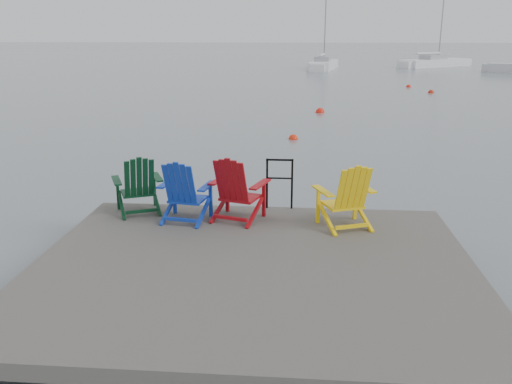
# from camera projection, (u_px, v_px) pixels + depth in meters

# --- Properties ---
(ground) EXTENTS (400.00, 400.00, 0.00)m
(ground) POSITION_uv_depth(u_px,v_px,m) (253.00, 297.00, 7.48)
(ground) COLOR slate
(ground) RESTS_ON ground
(dock) EXTENTS (6.00, 5.00, 1.40)m
(dock) POSITION_uv_depth(u_px,v_px,m) (253.00, 274.00, 7.38)
(dock) COLOR #302E2B
(dock) RESTS_ON ground
(handrail) EXTENTS (0.48, 0.04, 0.90)m
(handrail) POSITION_uv_depth(u_px,v_px,m) (280.00, 179.00, 9.51)
(handrail) COLOR black
(handrail) RESTS_ON dock
(chair_green) EXTENTS (0.99, 0.95, 1.02)m
(chair_green) POSITION_uv_depth(u_px,v_px,m) (138.00, 184.00, 9.26)
(chair_green) COLOR black
(chair_green) RESTS_ON dock
(chair_blue) EXTENTS (0.92, 0.87, 1.04)m
(chair_blue) POSITION_uv_depth(u_px,v_px,m) (185.00, 191.00, 8.85)
(chair_blue) COLOR #1034AD
(chair_blue) RESTS_ON dock
(chair_red) EXTENTS (1.03, 0.98, 1.09)m
(chair_red) POSITION_uv_depth(u_px,v_px,m) (237.00, 188.00, 8.89)
(chair_red) COLOR #9B0B12
(chair_red) RESTS_ON dock
(chair_yellow) EXTENTS (1.02, 0.98, 1.06)m
(chair_yellow) POSITION_uv_depth(u_px,v_px,m) (347.00, 196.00, 8.54)
(chair_yellow) COLOR yellow
(chair_yellow) RESTS_ON dock
(sailboat_near) EXTENTS (3.39, 8.15, 10.99)m
(sailboat_near) POSITION_uv_depth(u_px,v_px,m) (323.00, 65.00, 54.13)
(sailboat_near) COLOR white
(sailboat_near) RESTS_ON ground
(sailboat_mid) EXTENTS (8.45, 7.37, 12.27)m
(sailboat_mid) POSITION_uv_depth(u_px,v_px,m) (435.00, 63.00, 57.82)
(sailboat_mid) COLOR white
(sailboat_mid) RESTS_ON ground
(buoy_a) EXTENTS (0.33, 0.33, 0.33)m
(buoy_a) POSITION_uv_depth(u_px,v_px,m) (293.00, 139.00, 18.56)
(buoy_a) COLOR red
(buoy_a) RESTS_ON ground
(buoy_b) EXTENTS (0.41, 0.41, 0.41)m
(buoy_b) POSITION_uv_depth(u_px,v_px,m) (320.00, 112.00, 24.77)
(buoy_b) COLOR red
(buoy_b) RESTS_ON ground
(buoy_c) EXTENTS (0.37, 0.37, 0.37)m
(buoy_c) POSITION_uv_depth(u_px,v_px,m) (431.00, 93.00, 32.85)
(buoy_c) COLOR red
(buoy_c) RESTS_ON ground
(buoy_d) EXTENTS (0.33, 0.33, 0.33)m
(buoy_d) POSITION_uv_depth(u_px,v_px,m) (409.00, 87.00, 36.36)
(buoy_d) COLOR red
(buoy_d) RESTS_ON ground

